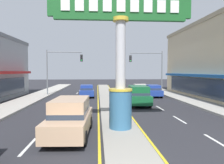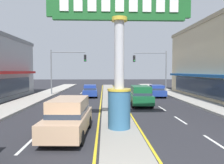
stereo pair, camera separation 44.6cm
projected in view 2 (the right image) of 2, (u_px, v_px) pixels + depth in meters
median_strip at (112, 101)px, 22.48m from camera, size 2.04×52.00×0.14m
sidewalk_left at (20, 104)px, 20.13m from camera, size 2.97×60.00×0.18m
sidewalk_right at (202, 103)px, 20.83m from camera, size 2.97×60.00×0.18m
lane_markings at (112, 103)px, 21.13m from camera, size 8.78×52.00×0.01m
district_sign at (119, 59)px, 11.25m from camera, size 7.79×1.31×7.45m
traffic_light_left_side at (64, 64)px, 27.80m from camera, size 4.86×0.46×6.20m
traffic_light_right_side at (154, 65)px, 29.12m from camera, size 4.86×0.46×6.20m
sedan_near_right_lane at (90, 91)px, 26.68m from camera, size 2.02×4.39×1.53m
sedan_near_left_lane at (157, 91)px, 26.60m from camera, size 2.02×4.39×1.53m
suv_mid_left_lane at (140, 95)px, 19.78m from camera, size 2.10×4.67×1.90m
suv_far_left_oncoming at (69, 116)px, 10.57m from camera, size 2.15×4.69×1.90m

